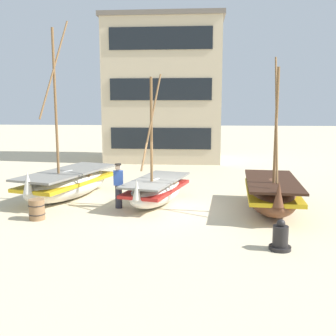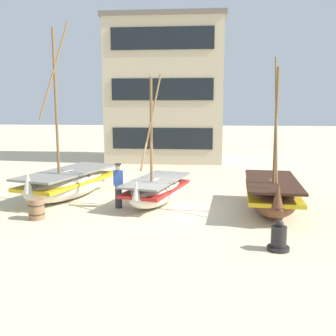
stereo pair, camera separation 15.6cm
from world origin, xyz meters
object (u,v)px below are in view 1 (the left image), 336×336
Objects in this scene: fishing_boat_near_left at (156,190)px; fisherman_by_hull at (118,186)px; fishing_boat_centre_large at (272,194)px; fishing_boat_far_right at (68,183)px; harbor_building_main at (164,91)px; wooden_barrel at (37,209)px; capstan_winch at (280,238)px.

fishing_boat_near_left is 1.53m from fisherman_by_hull.
fishing_boat_far_right reaches higher than fishing_boat_centre_large.
fishing_boat_near_left is at bearing -11.08° from fishing_boat_far_right.
fishing_boat_centre_large is 14.98m from harbor_building_main.
wooden_barrel is at bearing -147.76° from fishing_boat_near_left.
wooden_barrel is 16.11m from harbor_building_main.
fishing_boat_near_left is at bearing 26.22° from fisherman_by_hull.
harbor_building_main reaches higher than fishing_boat_centre_large.
fishing_boat_far_right is 2.79m from fisherman_by_hull.
wooden_barrel is at bearing -101.06° from harbor_building_main.
fishing_boat_near_left is 3.83m from fishing_boat_far_right.
fishing_boat_centre_large is 3.28× the size of fisherman_by_hull.
capstan_winch is at bearing -50.32° from fishing_boat_near_left.
fisherman_by_hull is at bearing -92.21° from harbor_building_main.
capstan_winch is 7.96m from wooden_barrel.
capstan_winch is at bearing -16.28° from wooden_barrel.
fisherman_by_hull reaches higher than capstan_winch.
fishing_boat_far_right is 0.74× the size of harbor_building_main.
capstan_winch reaches higher than wooden_barrel.
wooden_barrel is (-0.04, -3.13, -0.30)m from fishing_boat_far_right.
fishing_boat_centre_large is 8.17m from fishing_boat_far_right.
capstan_winch is (7.59, -5.36, -0.32)m from fishing_boat_far_right.
fishing_boat_far_right reaches higher than wooden_barrel.
capstan_winch is 0.09× the size of harbor_building_main.
harbor_building_main is at bearing 87.79° from fisherman_by_hull.
fishing_boat_near_left is 4.50m from wooden_barrel.
harbor_building_main reaches higher than capstan_winch.
fishing_boat_centre_large reaches higher than wooden_barrel.
fishing_boat_centre_large reaches higher than capstan_winch.
fishing_boat_centre_large is 0.58× the size of harbor_building_main.
fishing_boat_near_left is at bearing 32.24° from wooden_barrel.
fishing_boat_far_right is 10.19× the size of wooden_barrel.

